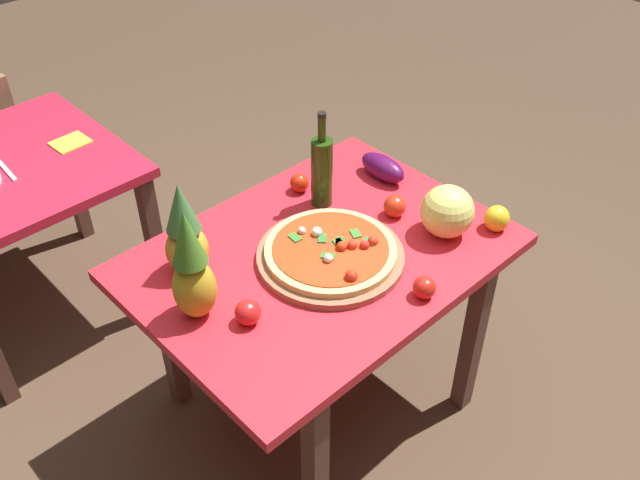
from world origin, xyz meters
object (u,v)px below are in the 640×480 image
object	(u,v)px
pizza	(332,250)
knife_utensil	(7,170)
tomato_beside_pepper	(424,287)
eggplant	(383,167)
tomato_at_corner	(299,183)
display_table	(320,274)
pizza_board	(331,256)
background_table	(15,190)
wine_bottle	(322,170)
pineapple_right	(192,271)
tomato_near_board	(248,312)
napkin_folded	(70,142)
pineapple_left	(185,233)
bell_pepper	(497,219)
melon	(447,211)
tomato_by_bottle	(395,206)

from	to	relation	value
pizza	knife_utensil	size ratio (longest dim) A/B	2.36
tomato_beside_pepper	knife_utensil	size ratio (longest dim) A/B	0.40
eggplant	tomato_at_corner	size ratio (longest dim) A/B	2.89
display_table	tomato_at_corner	world-z (taller)	tomato_at_corner
tomato_beside_pepper	display_table	bearing A→B (deg)	103.23
knife_utensil	eggplant	bearing A→B (deg)	-41.71
display_table	pizza_board	world-z (taller)	pizza_board
display_table	background_table	bearing A→B (deg)	113.07
pizza_board	tomato_at_corner	world-z (taller)	tomato_at_corner
wine_bottle	pizza	bearing A→B (deg)	-127.78
display_table	eggplant	size ratio (longest dim) A/B	5.99
wine_bottle	pineapple_right	size ratio (longest dim) A/B	0.97
tomato_near_board	pizza	bearing A→B (deg)	5.23
knife_utensil	background_table	bearing A→B (deg)	73.12
display_table	napkin_folded	distance (m)	1.22
pizza_board	tomato_at_corner	bearing A→B (deg)	62.47
display_table	background_table	xyz separation A→B (m)	(-0.52, 1.22, -0.03)
eggplant	pizza_board	bearing A→B (deg)	-156.44
pineapple_left	background_table	bearing A→B (deg)	99.27
background_table	pizza_board	xyz separation A→B (m)	(0.52, -1.27, 0.13)
bell_pepper	eggplant	distance (m)	0.48
pizza_board	tomato_beside_pepper	world-z (taller)	tomato_beside_pepper
pizza	pineapple_left	distance (m)	0.46
wine_bottle	bell_pepper	distance (m)	0.62
pineapple_right	eggplant	bearing A→B (deg)	6.76
background_table	melon	xyz separation A→B (m)	(0.90, -1.43, 0.21)
pineapple_left	tomato_near_board	world-z (taller)	pineapple_left
pizza	eggplant	bearing A→B (deg)	23.88
melon	tomato_by_bottle	size ratio (longest dim) A/B	2.30
tomato_beside_pepper	napkin_folded	size ratio (longest dim) A/B	0.51
background_table	wine_bottle	bearing A→B (deg)	-55.16
wine_bottle	pineapple_left	xyz separation A→B (m)	(-0.55, 0.03, 0.01)
pizza_board	pizza	world-z (taller)	pizza
eggplant	bell_pepper	bearing A→B (deg)	-83.85
knife_utensil	napkin_folded	bearing A→B (deg)	7.85
pineapple_right	bell_pepper	bearing A→B (deg)	-20.60
knife_utensil	pizza_board	bearing A→B (deg)	-62.64
melon	knife_utensil	world-z (taller)	melon
display_table	background_table	distance (m)	1.33
display_table	tomato_beside_pepper	world-z (taller)	tomato_beside_pepper
display_table	tomato_beside_pepper	size ratio (longest dim) A/B	16.82
eggplant	napkin_folded	size ratio (longest dim) A/B	1.43
tomato_at_corner	tomato_by_bottle	bearing A→B (deg)	-67.50
bell_pepper	knife_utensil	size ratio (longest dim) A/B	0.52
background_table	tomato_near_board	world-z (taller)	tomato_near_board
wine_bottle	eggplant	distance (m)	0.29
background_table	pineapple_left	bearing A→B (deg)	-80.73
knife_utensil	melon	bearing A→B (deg)	-53.09
pizza_board	melon	size ratio (longest dim) A/B	2.66
wine_bottle	tomato_near_board	world-z (taller)	wine_bottle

